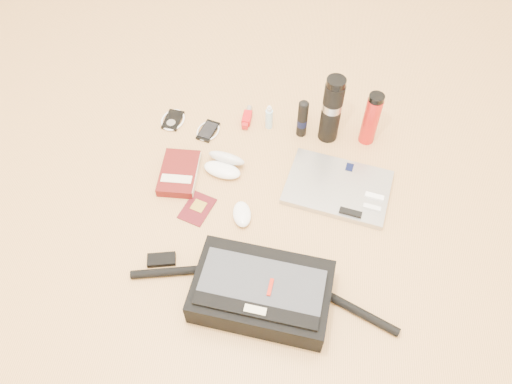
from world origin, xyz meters
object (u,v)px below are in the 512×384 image
(thermos_black, at_px, (332,109))
(book, at_px, (180,173))
(messenger_bag, at_px, (261,291))
(laptop, at_px, (338,188))
(thermos_red, at_px, (371,119))

(thermos_black, bearing_deg, book, -154.81)
(book, xyz_separation_m, thermos_black, (0.56, 0.26, 0.13))
(messenger_bag, distance_m, thermos_black, 0.76)
(book, bearing_deg, thermos_black, 24.96)
(messenger_bag, height_order, book, messenger_bag)
(laptop, bearing_deg, thermos_red, 79.40)
(book, distance_m, thermos_black, 0.63)
(messenger_bag, height_order, thermos_red, thermos_red)
(messenger_bag, distance_m, book, 0.59)
(laptop, xyz_separation_m, thermos_black, (-0.04, 0.27, 0.14))
(messenger_bag, xyz_separation_m, thermos_black, (0.20, 0.73, 0.10))
(book, xyz_separation_m, thermos_red, (0.71, 0.26, 0.10))
(messenger_bag, bearing_deg, thermos_red, 71.11)
(laptop, distance_m, book, 0.60)
(laptop, height_order, thermos_red, thermos_red)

